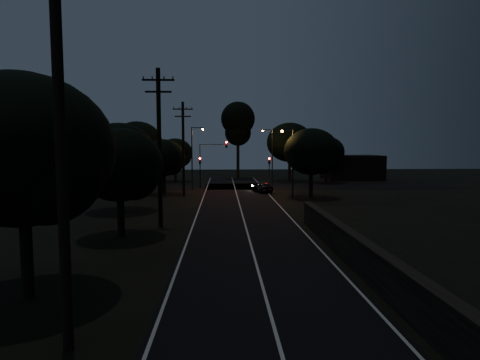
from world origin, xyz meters
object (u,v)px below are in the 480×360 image
utility_pole_near (60,128)px  signal_right (269,167)px  car (262,187)px  streetlight_b (271,153)px  signal_left (200,167)px  utility_pole_mid (159,145)px  streetlight_a (193,154)px  signal_mast (213,156)px  tall_pine (238,123)px  streetlight_c (291,158)px  utility_pole_far (183,147)px

utility_pole_near → signal_right: (10.60, 41.99, -3.41)m
car → streetlight_b: bearing=-121.1°
utility_pole_near → signal_left: (1.40, 41.99, -3.41)m
car → utility_pole_mid: bearing=47.7°
signal_right → car: bearing=-106.1°
utility_pole_near → signal_left: bearing=88.1°
streetlight_a → utility_pole_mid: bearing=-91.7°
signal_right → signal_mast: bearing=180.0°
tall_pine → car: size_ratio=3.46×
signal_right → car: size_ratio=1.09×
utility_pole_mid → streetlight_c: (11.83, 15.00, -1.39)m
signal_mast → utility_pole_mid: bearing=-97.0°
streetlight_c → car: (-2.63, 5.14, -3.71)m
utility_pole_near → utility_pole_far: (0.00, 34.00, -0.76)m
utility_pole_mid → streetlight_b: bearing=68.7°
utility_pole_far → streetlight_c: size_ratio=1.40×
signal_right → streetlight_a: bearing=-168.7°
utility_pole_far → streetlight_c: (11.83, -2.00, -1.13)m
utility_pole_mid → streetlight_c: bearing=51.7°
streetlight_b → utility_pole_near: bearing=-103.8°
streetlight_a → car: (8.51, -2.86, -4.00)m
utility_pole_near → signal_left: utility_pole_near is taller
signal_left → car: size_ratio=1.09×
car → streetlight_c: bearing=99.4°
utility_pole_near → streetlight_b: (11.31, 46.00, -1.61)m
utility_pole_mid → utility_pole_far: (0.00, 17.00, -0.25)m
signal_right → car: signal_right is taller
utility_pole_mid → streetlight_a: bearing=88.3°
tall_pine → streetlight_b: bearing=-68.6°
streetlight_a → streetlight_b: (10.61, 6.00, 0.00)m
streetlight_b → streetlight_c: streetlight_b is taller
utility_pole_near → signal_mast: 42.15m
utility_pole_far → streetlight_c: bearing=-9.6°
streetlight_a → car: bearing=-18.6°
utility_pole_mid → signal_left: size_ratio=2.68×
utility_pole_far → signal_left: 8.53m
signal_mast → streetlight_a: (-2.39, -1.99, 0.30)m
utility_pole_near → utility_pole_far: utility_pole_near is taller
signal_left → streetlight_c: streetlight_c is taller
signal_mast → streetlight_b: 9.15m
streetlight_a → signal_left: bearing=70.4°
utility_pole_mid → signal_right: (10.60, 24.99, -2.90)m
utility_pole_far → streetlight_b: 16.51m
streetlight_a → signal_mast: bearing=39.8°
signal_right → streetlight_a: (-9.91, -1.99, 1.80)m
utility_pole_far → utility_pole_near: bearing=-90.0°
signal_left → streetlight_c: bearing=-43.8°
signal_left → streetlight_c: (10.43, -9.99, 1.51)m
utility_pole_near → tall_pine: size_ratio=0.92×
utility_pole_near → streetlight_c: utility_pole_near is taller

